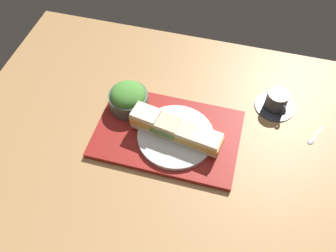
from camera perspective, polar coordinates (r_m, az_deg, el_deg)
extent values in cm
cube|color=tan|center=(112.37, 1.85, -3.16)|extent=(140.00, 100.00, 3.00)
cube|color=maroon|center=(111.97, -0.08, -1.25)|extent=(44.33, 28.75, 1.74)
cylinder|color=silver|center=(109.58, 1.24, -1.62)|extent=(23.49, 23.49, 1.41)
cube|color=#EFE5C1|center=(110.85, -3.43, 0.55)|extent=(8.83, 7.14, 1.68)
cube|color=gold|center=(109.07, -3.48, 1.25)|extent=(9.27, 7.22, 2.79)
cube|color=#EFE5C1|center=(107.31, -3.54, 1.98)|extent=(8.83, 7.14, 1.68)
cube|color=beige|center=(109.15, -0.33, -0.61)|extent=(8.83, 7.14, 1.47)
cube|color=#669347|center=(107.61, -0.33, -0.03)|extent=(8.98, 7.41, 2.32)
cube|color=beige|center=(106.09, -0.34, 0.58)|extent=(8.83, 7.14, 1.47)
cube|color=beige|center=(107.77, 2.86, -1.79)|extent=(8.83, 7.14, 1.41)
cube|color=gold|center=(106.33, 2.89, -1.25)|extent=(9.08, 7.29, 2.09)
cube|color=beige|center=(104.91, 2.93, -0.71)|extent=(8.83, 7.14, 1.41)
cube|color=#EFE5C1|center=(106.75, 6.12, -2.97)|extent=(8.83, 7.14, 1.39)
cube|color=gold|center=(105.29, 6.20, -2.44)|extent=(9.40, 7.46, 2.13)
cube|color=#EFE5C1|center=(103.84, 6.29, -1.90)|extent=(8.83, 7.14, 1.39)
cylinder|color=#4C6051|center=(116.38, -6.26, 4.07)|extent=(12.63, 12.63, 5.33)
ellipsoid|color=#4C9338|center=(114.37, -6.38, 4.93)|extent=(11.28, 11.28, 6.21)
cylinder|color=#333842|center=(124.51, 16.55, 3.06)|extent=(13.02, 13.02, 0.80)
cylinder|color=#333842|center=(122.13, 16.90, 4.02)|extent=(6.97, 6.97, 5.70)
cylinder|color=black|center=(120.36, 17.18, 4.77)|extent=(6.41, 6.41, 0.40)
torus|color=#333842|center=(120.01, 17.68, 2.56)|extent=(2.64, 3.87, 3.99)
cube|color=silver|center=(122.05, 22.56, -1.17)|extent=(3.86, 6.80, 0.50)
ellipsoid|color=silver|center=(119.56, 21.77, -2.20)|extent=(3.07, 3.41, 0.80)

